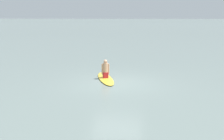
{
  "coord_description": "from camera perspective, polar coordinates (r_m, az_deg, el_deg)",
  "views": [
    {
      "loc": [
        13.1,
        1.23,
        3.32
      ],
      "look_at": [
        -0.34,
        -0.29,
        0.57
      ],
      "focal_mm": 44.19,
      "sensor_mm": 36.0,
      "label": 1
    }
  ],
  "objects": [
    {
      "name": "person_paddler",
      "position": [
        14.23,
        -1.36,
        0.1
      ],
      "size": [
        0.37,
        0.41,
        0.95
      ],
      "rotation": [
        0.0,
        0.0,
        0.3
      ],
      "color": "#A51E23",
      "rests_on": "surfboard"
    },
    {
      "name": "surfboard",
      "position": [
        14.33,
        -1.35,
        -1.75
      ],
      "size": [
        3.15,
        1.55,
        0.09
      ],
      "primitive_type": "ellipsoid",
      "rotation": [
        0.0,
        0.0,
        0.3
      ],
      "color": "gold",
      "rests_on": "ground"
    },
    {
      "name": "ground_plane",
      "position": [
        13.57,
        1.07,
        -2.69
      ],
      "size": [
        400.0,
        400.0,
        0.0
      ],
      "primitive_type": "plane",
      "color": "slate"
    }
  ]
}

